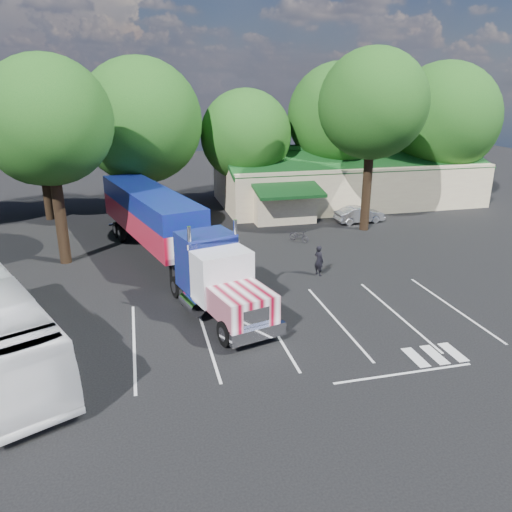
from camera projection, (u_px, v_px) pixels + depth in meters
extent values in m
plane|color=black|center=(245.00, 282.00, 29.00)|extent=(120.00, 120.00, 0.00)
cube|color=beige|center=(346.00, 181.00, 48.02)|extent=(24.00, 11.00, 4.00)
cube|color=#14471B|center=(358.00, 159.00, 45.00)|extent=(24.20, 6.25, 2.10)
cube|color=#14471B|center=(338.00, 152.00, 49.41)|extent=(24.20, 6.25, 2.10)
cube|color=beige|center=(284.00, 205.00, 41.19)|extent=(5.00, 2.50, 2.80)
cube|color=#14471B|center=(289.00, 190.00, 39.50)|extent=(5.40, 3.19, 0.80)
cylinder|color=black|center=(48.00, 196.00, 41.75)|extent=(0.70, 0.70, 4.00)
sphere|color=#154A15|center=(39.00, 133.00, 40.07)|extent=(8.40, 8.40, 8.40)
cylinder|color=black|center=(145.00, 193.00, 42.04)|extent=(0.70, 0.70, 4.30)
sphere|color=#154A15|center=(140.00, 121.00, 40.11)|extent=(10.00, 10.00, 10.00)
cylinder|color=black|center=(246.00, 189.00, 45.38)|extent=(0.70, 0.70, 3.60)
sphere|color=#154A15|center=(246.00, 135.00, 43.80)|extent=(8.00, 8.00, 8.00)
cylinder|color=black|center=(336.00, 179.00, 47.72)|extent=(0.70, 0.70, 4.50)
sphere|color=#154A15|center=(340.00, 116.00, 45.80)|extent=(9.60, 9.60, 9.60)
cylinder|color=black|center=(436.00, 180.00, 48.97)|extent=(0.70, 0.70, 3.90)
sphere|color=#154A15|center=(443.00, 118.00, 47.05)|extent=(10.40, 10.40, 10.40)
cylinder|color=black|center=(60.00, 217.00, 31.16)|extent=(0.70, 0.70, 6.00)
sphere|color=#154A15|center=(48.00, 121.00, 29.25)|extent=(7.60, 7.60, 7.60)
cylinder|color=black|center=(367.00, 189.00, 38.33)|extent=(0.70, 0.70, 6.50)
sphere|color=#154A15|center=(373.00, 104.00, 36.29)|extent=(8.00, 8.00, 8.00)
cube|color=black|center=(219.00, 299.00, 24.74)|extent=(2.97, 7.45, 0.27)
cube|color=white|center=(258.00, 334.00, 21.49)|extent=(2.63, 0.95, 0.58)
cube|color=white|center=(256.00, 319.00, 21.45)|extent=(1.26, 0.46, 0.96)
cube|color=white|center=(243.00, 304.00, 22.39)|extent=(3.02, 3.10, 1.22)
cube|color=silver|center=(222.00, 276.00, 23.94)|extent=(3.01, 2.34, 2.44)
cube|color=black|center=(228.00, 270.00, 23.20)|extent=(2.38, 0.72, 1.06)
cube|color=white|center=(214.00, 243.00, 24.23)|extent=(2.69, 0.83, 0.27)
cube|color=navy|center=(206.00, 260.00, 25.45)|extent=(3.12, 2.75, 2.87)
cylinder|color=white|center=(190.00, 262.00, 23.98)|extent=(0.23, 0.23, 3.61)
cylinder|color=white|center=(236.00, 254.00, 25.10)|extent=(0.23, 0.23, 3.61)
cylinder|color=white|center=(191.00, 304.00, 24.17)|extent=(1.12, 1.82, 0.70)
cylinder|color=white|center=(244.00, 292.00, 25.49)|extent=(1.12, 1.82, 0.70)
cube|color=white|center=(150.00, 221.00, 33.12)|extent=(6.23, 13.84, 1.59)
cube|color=navy|center=(149.00, 200.00, 32.65)|extent=(6.23, 13.84, 1.27)
cube|color=black|center=(133.00, 225.00, 37.25)|extent=(2.20, 3.92, 0.37)
cube|color=black|center=(171.00, 271.00, 28.54)|extent=(0.16, 0.16, 1.49)
cube|color=black|center=(195.00, 267.00, 29.22)|extent=(0.16, 0.16, 1.49)
cube|color=white|center=(125.00, 223.00, 39.41)|extent=(2.49, 0.79, 0.13)
cylinder|color=black|center=(226.00, 333.00, 21.76)|extent=(0.66, 1.22, 1.17)
cylinder|color=black|center=(270.00, 322.00, 22.78)|extent=(0.66, 1.22, 1.17)
cylinder|color=black|center=(185.00, 294.00, 25.79)|extent=(0.66, 1.22, 1.17)
cylinder|color=black|center=(224.00, 286.00, 26.81)|extent=(0.66, 1.22, 1.17)
cylinder|color=black|center=(177.00, 287.00, 26.76)|extent=(0.66, 1.22, 1.17)
cylinder|color=black|center=(215.00, 279.00, 27.78)|extent=(0.66, 1.22, 1.17)
cylinder|color=black|center=(122.00, 234.00, 36.14)|extent=(0.66, 1.22, 1.17)
cylinder|color=black|center=(151.00, 230.00, 37.17)|extent=(0.66, 1.22, 1.17)
cylinder|color=black|center=(117.00, 230.00, 37.20)|extent=(0.66, 1.22, 1.17)
cylinder|color=black|center=(146.00, 226.00, 38.22)|extent=(0.66, 1.22, 1.17)
imported|color=black|center=(319.00, 260.00, 29.72)|extent=(0.68, 0.80, 1.85)
imported|color=black|center=(299.00, 236.00, 36.22)|extent=(1.45, 1.70, 0.88)
imported|color=#B6B8BF|center=(359.00, 215.00, 41.12)|extent=(4.20, 1.75, 1.35)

